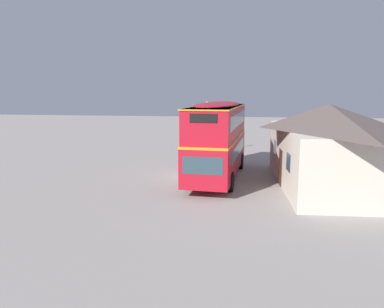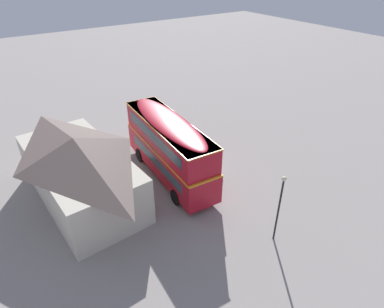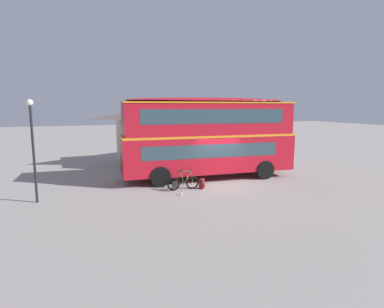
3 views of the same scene
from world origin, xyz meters
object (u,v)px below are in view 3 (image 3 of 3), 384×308
(double_decker_bus, at_px, (209,134))
(water_bottle_clear_plastic, at_px, (181,193))
(backpack_on_ground, at_px, (202,183))
(street_lamp, at_px, (33,140))
(touring_bicycle, at_px, (182,183))

(double_decker_bus, distance_m, water_bottle_clear_plastic, 4.76)
(backpack_on_ground, xyz_separation_m, street_lamp, (-7.83, 0.40, 2.54))
(touring_bicycle, xyz_separation_m, water_bottle_clear_plastic, (-0.36, -0.95, -0.27))
(backpack_on_ground, bearing_deg, touring_bicycle, 173.07)
(double_decker_bus, relative_size, backpack_on_ground, 18.35)
(street_lamp, bearing_deg, water_bottle_clear_plastic, -10.83)
(touring_bicycle, relative_size, street_lamp, 0.37)
(backpack_on_ground, distance_m, street_lamp, 8.24)
(backpack_on_ground, height_order, street_lamp, street_lamp)
(touring_bicycle, relative_size, backpack_on_ground, 3.01)
(touring_bicycle, xyz_separation_m, street_lamp, (-6.79, 0.28, 2.46))
(touring_bicycle, relative_size, water_bottle_clear_plastic, 7.72)
(double_decker_bus, height_order, water_bottle_clear_plastic, double_decker_bus)
(double_decker_bus, distance_m, touring_bicycle, 3.85)
(double_decker_bus, distance_m, backpack_on_ground, 3.45)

